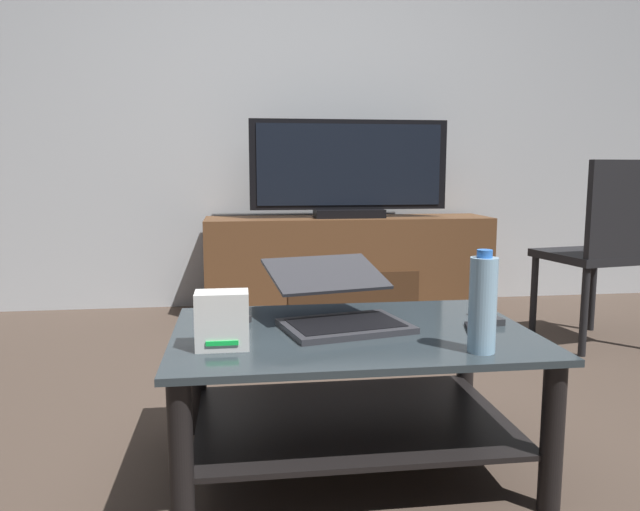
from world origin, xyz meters
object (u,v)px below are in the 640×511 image
Objects in this scene: water_bottle_near at (483,304)px; tv_remote at (230,324)px; coffee_table at (352,374)px; cell_phone at (479,329)px; laptop at (337,304)px; television at (349,171)px; dining_chair at (605,244)px; router_box at (222,320)px; media_cabinet at (348,264)px; soundbar_remote at (486,317)px.

water_bottle_near reaches higher than tv_remote.
water_bottle_near reaches higher than coffee_table.
cell_phone is 0.88× the size of tv_remote.
television is at bearing 78.55° from laptop.
coffee_table is 1.11× the size of dining_chair.
dining_chair is 2.19m from router_box.
television is 2.52× the size of laptop.
media_cabinet is 1.45× the size of television.
soundbar_remote is (0.09, -1.91, -0.44)m from television.
laptop is (-1.50, -0.98, -0.04)m from dining_chair.
coffee_table is 3.90× the size of water_bottle_near.
router_box is at bearing 169.43° from water_bottle_near.
cell_phone is (-1.10, -1.12, -0.09)m from dining_chair.
laptop is (-0.03, 0.08, 0.20)m from coffee_table.
laptop reaches higher than media_cabinet.
tv_remote is (-0.32, 0.00, -0.05)m from laptop.
television is at bearing 87.94° from soundbar_remote.
dining_chair is 5.81× the size of soundbar_remote.
cell_phone is at bearing 69.00° from water_bottle_near.
coffee_table is 0.86× the size of television.
dining_chair is 2.07m from tv_remote.
television reaches higher than dining_chair.
tv_remote and soundbar_remote have the same top height.
laptop is 3.43× the size of cell_phone.
media_cabinet is at bearing 105.42° from cell_phone.
television is at bearing -90.00° from media_cabinet.
router_box is 0.74m from cell_phone.
cell_phone is at bearing -89.64° from television.
laptop reaches higher than router_box.
coffee_table is 0.45m from router_box.
water_bottle_near is 0.24m from cell_phone.
coffee_table is 2.09m from television.
tv_remote is 1.00× the size of soundbar_remote.
dining_chair reaches higher than laptop.
coffee_table is 0.39m from tv_remote.
soundbar_remote is at bearing 13.42° from router_box.
cell_phone is at bearing -134.56° from dining_chair.
router_box is (-1.84, -1.19, -0.02)m from dining_chair.
water_bottle_near is (-0.06, -2.25, 0.25)m from media_cabinet.
router_box reaches higher than tv_remote.
dining_chair is 1.57m from cell_phone.
coffee_table is 2.03m from media_cabinet.
cell_phone is (0.40, -0.14, -0.06)m from laptop.
coffee_table is at bearing -67.34° from laptop.
television is at bearing 105.42° from cell_phone.
soundbar_remote reaches higher than cell_phone.
media_cabinet is 1.47m from dining_chair.
television is 1.96m from soundbar_remote.
laptop is 3.18× the size of router_box.
coffee_table is 6.48× the size of soundbar_remote.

